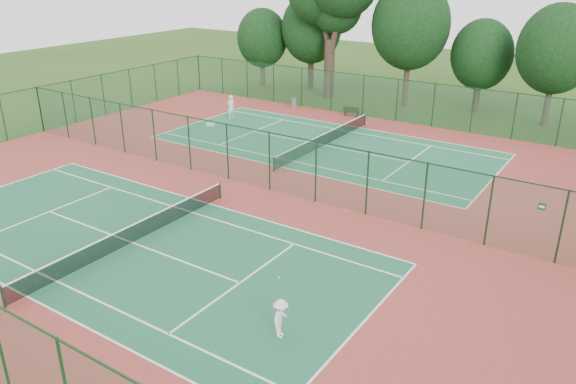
% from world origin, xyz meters
% --- Properties ---
extents(ground, '(120.00, 120.00, 0.00)m').
position_xyz_m(ground, '(0.00, 0.00, 0.00)').
color(ground, '#2C4D18').
rests_on(ground, ground).
extents(red_pad, '(40.00, 36.00, 0.01)m').
position_xyz_m(red_pad, '(0.00, 0.00, 0.01)').
color(red_pad, maroon).
rests_on(red_pad, ground).
extents(court_near, '(23.77, 10.97, 0.01)m').
position_xyz_m(court_near, '(0.00, -9.00, 0.01)').
color(court_near, '#1D5D3D').
rests_on(court_near, red_pad).
extents(court_far, '(23.77, 10.97, 0.01)m').
position_xyz_m(court_far, '(0.00, 9.00, 0.01)').
color(court_far, '#216944').
rests_on(court_far, red_pad).
extents(fence_north, '(40.00, 0.09, 3.50)m').
position_xyz_m(fence_north, '(0.00, 18.00, 1.76)').
color(fence_north, '#194D34').
rests_on(fence_north, ground).
extents(fence_west, '(0.09, 36.00, 3.50)m').
position_xyz_m(fence_west, '(-20.00, 0.00, 1.76)').
color(fence_west, '#1A502B').
rests_on(fence_west, ground).
extents(fence_divider, '(40.00, 0.09, 3.50)m').
position_xyz_m(fence_divider, '(0.00, 0.00, 1.76)').
color(fence_divider, '#1C5531').
rests_on(fence_divider, ground).
extents(tennis_net_near, '(0.10, 12.90, 0.97)m').
position_xyz_m(tennis_net_near, '(0.00, -9.00, 0.54)').
color(tennis_net_near, '#153923').
rests_on(tennis_net_near, ground).
extents(tennis_net_far, '(0.10, 12.90, 0.97)m').
position_xyz_m(tennis_net_far, '(0.00, 9.00, 0.54)').
color(tennis_net_far, '#14381C').
rests_on(tennis_net_far, ground).
extents(player_near, '(0.78, 1.07, 1.49)m').
position_xyz_m(player_near, '(9.81, -10.99, 0.76)').
color(player_near, white).
rests_on(player_near, court_near).
extents(player_far, '(0.67, 0.84, 2.00)m').
position_xyz_m(player_far, '(-10.21, 10.99, 1.02)').
color(player_far, white).
rests_on(player_far, court_far).
extents(trash_bin, '(0.51, 0.51, 0.84)m').
position_xyz_m(trash_bin, '(-7.90, 17.09, 0.43)').
color(trash_bin, gray).
rests_on(trash_bin, red_pad).
extents(bench, '(1.40, 0.62, 0.83)m').
position_xyz_m(bench, '(-2.22, 17.28, 0.44)').
color(bench, black).
rests_on(bench, red_pad).
extents(kit_bag, '(0.72, 0.41, 0.26)m').
position_xyz_m(kit_bag, '(-10.20, 8.33, 0.14)').
color(kit_bag, silver).
rests_on(kit_bag, red_pad).
extents(stray_ball_a, '(0.07, 0.07, 0.07)m').
position_xyz_m(stray_ball_a, '(6.61, -0.23, 0.05)').
color(stray_ball_a, '#C0DD33').
rests_on(stray_ball_a, red_pad).
extents(stray_ball_b, '(0.07, 0.07, 0.07)m').
position_xyz_m(stray_ball_b, '(8.00, -0.37, 0.04)').
color(stray_ball_b, '#A8C82E').
rests_on(stray_ball_b, red_pad).
extents(stray_ball_c, '(0.08, 0.08, 0.08)m').
position_xyz_m(stray_ball_c, '(-0.03, -0.92, 0.05)').
color(stray_ball_c, yellow).
rests_on(stray_ball_c, red_pad).
extents(evergreen_row, '(39.00, 5.00, 12.00)m').
position_xyz_m(evergreen_row, '(0.50, 24.25, 0.00)').
color(evergreen_row, black).
rests_on(evergreen_row, ground).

